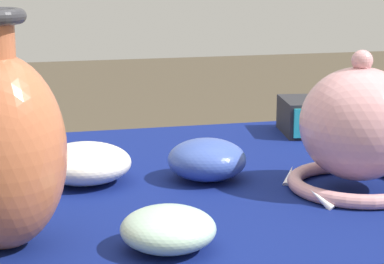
{
  "coord_description": "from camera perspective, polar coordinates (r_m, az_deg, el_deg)",
  "views": [
    {
      "loc": [
        -0.24,
        -1.12,
        1.06
      ],
      "look_at": [
        0.01,
        -0.13,
        0.83
      ],
      "focal_mm": 70.0,
      "sensor_mm": 36.0,
      "label": 1
    }
  ],
  "objects": [
    {
      "name": "bowl_shallow_ivory",
      "position": [
        1.19,
        -8.17,
        -2.37
      ],
      "size": [
        0.15,
        0.15,
        0.06
      ],
      "primitive_type": "ellipsoid",
      "color": "white",
      "rests_on": "display_table"
    },
    {
      "name": "vase_dome_bell",
      "position": [
        1.15,
        12.57,
        -0.05
      ],
      "size": [
        0.21,
        0.22,
        0.22
      ],
      "color": "#D19399",
      "rests_on": "display_table"
    },
    {
      "name": "bowl_shallow_celadon",
      "position": [
        0.91,
        -1.82,
        -7.39
      ],
      "size": [
        0.12,
        0.12,
        0.05
      ],
      "primitive_type": "ellipsoid",
      "color": "#A8CCB7",
      "rests_on": "display_table"
    },
    {
      "name": "display_table",
      "position": [
        1.2,
        -1.98,
        -7.01
      ],
      "size": [
        1.31,
        0.77,
        0.72
      ],
      "color": "brown",
      "rests_on": "ground_plane"
    },
    {
      "name": "mosaic_tile_box",
      "position": [
        1.53,
        9.05,
        1.19
      ],
      "size": [
        0.13,
        0.15,
        0.07
      ],
      "rotation": [
        0.0,
        0.0,
        -0.15
      ],
      "color": "#232328",
      "rests_on": "display_table"
    },
    {
      "name": "vase_tall_bulbous",
      "position": [
        0.92,
        -14.38,
        -1.21
      ],
      "size": [
        0.16,
        0.16,
        0.29
      ],
      "color": "#BC6642",
      "rests_on": "display_table"
    },
    {
      "name": "bowl_shallow_cobalt",
      "position": [
        1.19,
        1.14,
        -2.12
      ],
      "size": [
        0.13,
        0.13,
        0.07
      ],
      "primitive_type": "ellipsoid",
      "color": "#3851A8",
      "rests_on": "display_table"
    }
  ]
}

